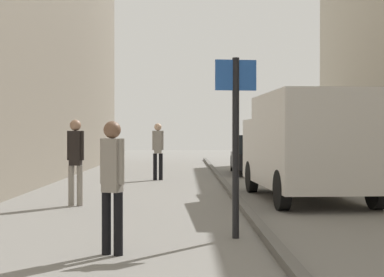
{
  "coord_description": "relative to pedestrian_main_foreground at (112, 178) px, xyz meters",
  "views": [
    {
      "loc": [
        0.41,
        -1.44,
        1.51
      ],
      "look_at": [
        0.58,
        11.55,
        1.4
      ],
      "focal_mm": 54.58,
      "sensor_mm": 36.0,
      "label": 1
    }
  ],
  "objects": [
    {
      "name": "ground_plane",
      "position": [
        0.48,
        6.2,
        -0.96
      ],
      "size": [
        80.0,
        80.0,
        0.0
      ],
      "primitive_type": "plane",
      "color": "gray"
    },
    {
      "name": "kerb_strip",
      "position": [
        2.06,
        6.2,
        -0.9
      ],
      "size": [
        0.16,
        40.0,
        0.12
      ],
      "primitive_type": "cube",
      "color": "#615F5B",
      "rests_on": "ground_plane"
    },
    {
      "name": "pedestrian_main_foreground",
      "position": [
        0.0,
        0.0,
        0.0
      ],
      "size": [
        0.31,
        0.25,
        1.66
      ],
      "rotation": [
        0.0,
        0.0,
        2.76
      ],
      "color": "black",
      "rests_on": "ground_plane"
    },
    {
      "name": "pedestrian_mid_block",
      "position": [
        0.03,
        11.66,
        0.1
      ],
      "size": [
        0.37,
        0.24,
        1.84
      ],
      "rotation": [
        0.0,
        0.0,
        0.01
      ],
      "color": "black",
      "rests_on": "ground_plane"
    },
    {
      "name": "pedestrian_far_crossing",
      "position": [
        -1.38,
        4.93,
        0.08
      ],
      "size": [
        0.36,
        0.23,
        1.8
      ],
      "rotation": [
        0.0,
        0.0,
        3.05
      ],
      "color": "gray",
      "rests_on": "ground_plane"
    },
    {
      "name": "delivery_van",
      "position": [
        3.67,
        5.93,
        0.32
      ],
      "size": [
        2.36,
        5.21,
        2.38
      ],
      "rotation": [
        0.0,
        0.0,
        0.05
      ],
      "color": "silver",
      "rests_on": "ground_plane"
    },
    {
      "name": "parked_car",
      "position": [
        3.59,
        14.66,
        -0.25
      ],
      "size": [
        2.03,
        4.29,
        1.45
      ],
      "rotation": [
        0.0,
        0.0,
        -0.06
      ],
      "color": "black",
      "rests_on": "ground_plane"
    },
    {
      "name": "street_sign_post",
      "position": [
        1.64,
        1.14,
        0.58
      ],
      "size": [
        0.6,
        0.1,
        2.6
      ],
      "rotation": [
        0.0,
        0.0,
        3.26
      ],
      "color": "black",
      "rests_on": "ground_plane"
    }
  ]
}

